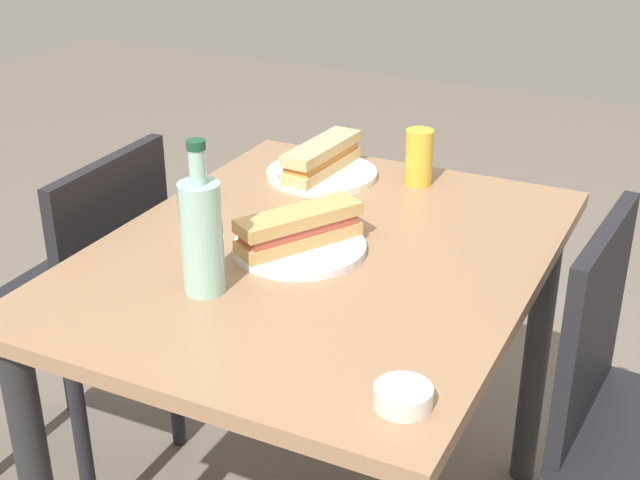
{
  "coord_description": "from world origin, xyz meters",
  "views": [
    {
      "loc": [
        -1.35,
        -0.67,
        1.51
      ],
      "look_at": [
        0.0,
        0.0,
        0.79
      ],
      "focal_mm": 49.05,
      "sensor_mm": 36.0,
      "label": 1
    }
  ],
  "objects_px": {
    "beer_glass": "(419,157)",
    "chair_near": "(635,417)",
    "chair_far": "(87,303)",
    "baguette_sandwich_far": "(322,157)",
    "olive_bowl": "(403,397)",
    "knife_far": "(298,167)",
    "baguette_sandwich_near": "(299,227)",
    "plate_far": "(322,174)",
    "plate_near": "(299,247)",
    "water_bottle": "(202,234)",
    "dining_table": "(320,307)",
    "knife_near": "(279,233)"
  },
  "relations": [
    {
      "from": "chair_far",
      "to": "baguette_sandwich_near",
      "type": "height_order",
      "value": "chair_far"
    },
    {
      "from": "plate_near",
      "to": "plate_far",
      "type": "xyz_separation_m",
      "value": [
        0.37,
        0.13,
        0.0
      ]
    },
    {
      "from": "baguette_sandwich_far",
      "to": "knife_far",
      "type": "relative_size",
      "value": 1.42
    },
    {
      "from": "plate_far",
      "to": "olive_bowl",
      "type": "xyz_separation_m",
      "value": [
        -0.74,
        -0.49,
        0.01
      ]
    },
    {
      "from": "baguette_sandwich_near",
      "to": "plate_far",
      "type": "height_order",
      "value": "baguette_sandwich_near"
    },
    {
      "from": "chair_far",
      "to": "olive_bowl",
      "type": "distance_m",
      "value": 1.05
    },
    {
      "from": "chair_near",
      "to": "plate_near",
      "type": "relative_size",
      "value": 3.39
    },
    {
      "from": "knife_far",
      "to": "beer_glass",
      "type": "relative_size",
      "value": 1.42
    },
    {
      "from": "beer_glass",
      "to": "chair_near",
      "type": "bearing_deg",
      "value": -117.63
    },
    {
      "from": "beer_glass",
      "to": "water_bottle",
      "type": "bearing_deg",
      "value": 166.18
    },
    {
      "from": "water_bottle",
      "to": "baguette_sandwich_near",
      "type": "bearing_deg",
      "value": -19.55
    },
    {
      "from": "baguette_sandwich_near",
      "to": "knife_near",
      "type": "relative_size",
      "value": 1.51
    },
    {
      "from": "dining_table",
      "to": "knife_far",
      "type": "relative_size",
      "value": 5.78
    },
    {
      "from": "beer_glass",
      "to": "olive_bowl",
      "type": "height_order",
      "value": "beer_glass"
    },
    {
      "from": "dining_table",
      "to": "water_bottle",
      "type": "distance_m",
      "value": 0.35
    },
    {
      "from": "chair_far",
      "to": "baguette_sandwich_near",
      "type": "bearing_deg",
      "value": -92.36
    },
    {
      "from": "dining_table",
      "to": "baguette_sandwich_far",
      "type": "bearing_deg",
      "value": 25.61
    },
    {
      "from": "plate_far",
      "to": "knife_far",
      "type": "distance_m",
      "value": 0.06
    },
    {
      "from": "water_bottle",
      "to": "olive_bowl",
      "type": "bearing_deg",
      "value": -110.47
    },
    {
      "from": "baguette_sandwich_near",
      "to": "olive_bowl",
      "type": "bearing_deg",
      "value": -136.36
    },
    {
      "from": "knife_near",
      "to": "plate_far",
      "type": "xyz_separation_m",
      "value": [
        0.35,
        0.08,
        -0.01
      ]
    },
    {
      "from": "dining_table",
      "to": "plate_near",
      "type": "bearing_deg",
      "value": 123.97
    },
    {
      "from": "knife_near",
      "to": "plate_far",
      "type": "height_order",
      "value": "knife_near"
    },
    {
      "from": "chair_far",
      "to": "chair_near",
      "type": "distance_m",
      "value": 1.22
    },
    {
      "from": "baguette_sandwich_near",
      "to": "chair_far",
      "type": "bearing_deg",
      "value": 87.64
    },
    {
      "from": "knife_near",
      "to": "knife_far",
      "type": "distance_m",
      "value": 0.37
    },
    {
      "from": "knife_near",
      "to": "olive_bowl",
      "type": "height_order",
      "value": "olive_bowl"
    },
    {
      "from": "knife_far",
      "to": "chair_near",
      "type": "bearing_deg",
      "value": -105.31
    },
    {
      "from": "chair_far",
      "to": "plate_near",
      "type": "relative_size",
      "value": 3.39
    },
    {
      "from": "water_bottle",
      "to": "beer_glass",
      "type": "xyz_separation_m",
      "value": [
        0.64,
        -0.16,
        -0.05
      ]
    },
    {
      "from": "plate_near",
      "to": "water_bottle",
      "type": "height_order",
      "value": "water_bottle"
    },
    {
      "from": "baguette_sandwich_near",
      "to": "beer_glass",
      "type": "height_order",
      "value": "beer_glass"
    },
    {
      "from": "knife_far",
      "to": "olive_bowl",
      "type": "bearing_deg",
      "value": -143.31
    },
    {
      "from": "plate_near",
      "to": "baguette_sandwich_far",
      "type": "xyz_separation_m",
      "value": [
        0.37,
        0.13,
        0.04
      ]
    },
    {
      "from": "plate_far",
      "to": "dining_table",
      "type": "bearing_deg",
      "value": -154.39
    },
    {
      "from": "plate_near",
      "to": "baguette_sandwich_near",
      "type": "bearing_deg",
      "value": 0.0
    },
    {
      "from": "plate_far",
      "to": "water_bottle",
      "type": "xyz_separation_m",
      "value": [
        -0.58,
        -0.06,
        0.1
      ]
    },
    {
      "from": "water_bottle",
      "to": "beer_glass",
      "type": "height_order",
      "value": "water_bottle"
    },
    {
      "from": "baguette_sandwich_near",
      "to": "knife_far",
      "type": "xyz_separation_m",
      "value": [
        0.36,
        0.19,
        -0.03
      ]
    },
    {
      "from": "chair_far",
      "to": "baguette_sandwich_far",
      "type": "bearing_deg",
      "value": -51.91
    },
    {
      "from": "chair_far",
      "to": "olive_bowl",
      "type": "height_order",
      "value": "chair_far"
    },
    {
      "from": "knife_far",
      "to": "baguette_sandwich_far",
      "type": "bearing_deg",
      "value": -83.08
    },
    {
      "from": "chair_far",
      "to": "plate_far",
      "type": "distance_m",
      "value": 0.62
    },
    {
      "from": "chair_far",
      "to": "plate_near",
      "type": "bearing_deg",
      "value": -92.36
    },
    {
      "from": "dining_table",
      "to": "chair_far",
      "type": "distance_m",
      "value": 0.62
    },
    {
      "from": "chair_near",
      "to": "beer_glass",
      "type": "distance_m",
      "value": 0.71
    },
    {
      "from": "baguette_sandwich_far",
      "to": "olive_bowl",
      "type": "xyz_separation_m",
      "value": [
        -0.74,
        -0.49,
        -0.03
      ]
    },
    {
      "from": "knife_far",
      "to": "water_bottle",
      "type": "bearing_deg",
      "value": -168.64
    },
    {
      "from": "dining_table",
      "to": "knife_near",
      "type": "bearing_deg",
      "value": 92.31
    },
    {
      "from": "chair_far",
      "to": "chair_near",
      "type": "height_order",
      "value": "same"
    }
  ]
}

